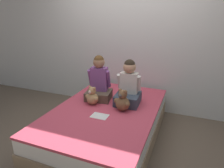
{
  "coord_description": "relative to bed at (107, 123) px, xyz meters",
  "views": [
    {
      "loc": [
        0.97,
        -2.22,
        1.62
      ],
      "look_at": [
        0.0,
        0.2,
        0.72
      ],
      "focal_mm": 32.0,
      "sensor_mm": 36.0,
      "label": 1
    }
  ],
  "objects": [
    {
      "name": "ground_plane",
      "position": [
        0.0,
        0.0,
        -0.22
      ],
      "size": [
        14.0,
        14.0,
        0.0
      ],
      "primitive_type": "plane",
      "color": "brown"
    },
    {
      "name": "child_on_right",
      "position": [
        0.22,
        0.28,
        0.47
      ],
      "size": [
        0.35,
        0.38,
        0.62
      ],
      "rotation": [
        0.0,
        0.0,
        0.06
      ],
      "color": "#384251",
      "rests_on": "bed"
    },
    {
      "name": "teddy_bear_held_by_right_child",
      "position": [
        0.22,
        0.02,
        0.35
      ],
      "size": [
        0.23,
        0.18,
        0.29
      ],
      "rotation": [
        0.0,
        0.0,
        -0.34
      ],
      "color": "brown",
      "rests_on": "bed"
    },
    {
      "name": "bed",
      "position": [
        0.0,
        0.0,
        0.0
      ],
      "size": [
        1.32,
        2.0,
        0.44
      ],
      "color": "#997F60",
      "rests_on": "ground_plane"
    },
    {
      "name": "wall_behind_bed",
      "position": [
        0.0,
        1.11,
        1.03
      ],
      "size": [
        8.0,
        0.06,
        2.5
      ],
      "color": "silver",
      "rests_on": "ground_plane"
    },
    {
      "name": "sign_card",
      "position": [
        0.01,
        -0.24,
        0.23
      ],
      "size": [
        0.21,
        0.15,
        0.0
      ],
      "color": "white",
      "rests_on": "bed"
    },
    {
      "name": "child_on_left",
      "position": [
        -0.24,
        0.27,
        0.48
      ],
      "size": [
        0.4,
        0.37,
        0.65
      ],
      "rotation": [
        0.0,
        0.0,
        0.17
      ],
      "color": "brown",
      "rests_on": "bed"
    },
    {
      "name": "teddy_bear_held_by_left_child",
      "position": [
        -0.23,
        0.05,
        0.33
      ],
      "size": [
        0.21,
        0.17,
        0.26
      ],
      "rotation": [
        0.0,
        0.0,
        -0.28
      ],
      "color": "tan",
      "rests_on": "bed"
    }
  ]
}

